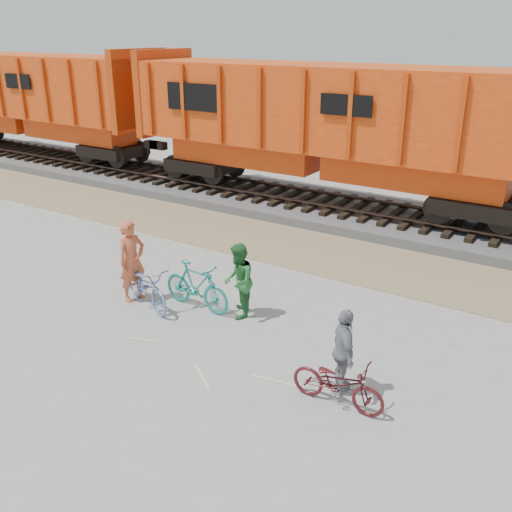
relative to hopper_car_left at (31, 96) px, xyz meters
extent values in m
plane|color=#9E9E99|center=(16.95, -9.00, -3.01)|extent=(120.00, 120.00, 0.00)
cube|color=#9E8862|center=(16.95, -3.50, -3.00)|extent=(120.00, 3.00, 0.02)
cube|color=slate|center=(16.95, 0.00, -2.86)|extent=(120.00, 4.00, 0.30)
cube|color=black|center=(10.45, 0.00, -2.65)|extent=(0.22, 2.60, 0.12)
cube|color=black|center=(16.95, 0.00, -2.65)|extent=(0.22, 2.60, 0.12)
cylinder|color=#382821|center=(16.95, -0.72, -2.53)|extent=(120.00, 0.12, 0.12)
cylinder|color=#382821|center=(16.95, 0.72, -2.53)|extent=(120.00, 0.12, 0.12)
cube|color=black|center=(0.00, 0.00, -2.07)|extent=(11.20, 2.20, 0.80)
cube|color=#F04B11|center=(0.00, 0.00, -1.22)|extent=(11.76, 1.65, 0.90)
cube|color=#F04B11|center=(0.00, 0.00, 0.53)|extent=(14.00, 3.00, 2.60)
cube|color=#B6360B|center=(6.85, 0.00, 0.63)|extent=(0.30, 3.06, 3.10)
cube|color=black|center=(15.00, 0.00, -2.07)|extent=(11.20, 2.20, 0.80)
cube|color=#F04B11|center=(15.00, 0.00, -1.22)|extent=(11.76, 1.65, 0.90)
cube|color=#F04B11|center=(15.00, 0.00, 0.53)|extent=(14.00, 3.00, 2.60)
cube|color=#B6360B|center=(8.15, 0.00, 0.63)|extent=(0.30, 3.06, 3.10)
cube|color=black|center=(10.80, -1.58, 0.73)|extent=(2.20, 0.04, 0.90)
imported|color=#647EB4|center=(14.95, -8.60, -2.52)|extent=(1.96, 1.26, 0.97)
imported|color=#188277|center=(15.97, -8.08, -2.46)|extent=(1.83, 0.60, 1.08)
imported|color=#4F1519|center=(20.16, -9.63, -2.58)|extent=(1.64, 0.60, 0.86)
imported|color=#CA5936|center=(14.45, -8.50, -2.05)|extent=(0.56, 0.76, 1.91)
imported|color=#287132|center=(16.97, -7.88, -2.18)|extent=(0.95, 1.01, 1.66)
imported|color=gray|center=(20.06, -9.23, -2.22)|extent=(0.88, 0.95, 1.57)
camera|label=1|loc=(23.35, -17.04, 2.84)|focal=40.00mm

